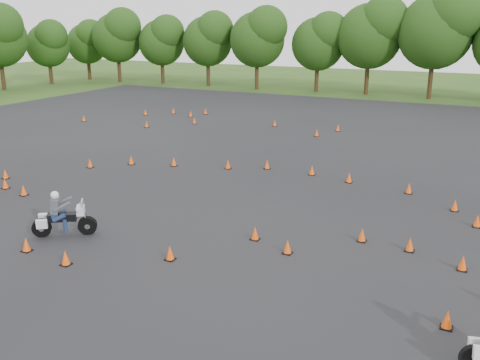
{
  "coord_description": "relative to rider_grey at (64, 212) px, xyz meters",
  "views": [
    {
      "loc": [
        8.85,
        -14.3,
        7.28
      ],
      "look_at": [
        0.0,
        4.0,
        1.2
      ],
      "focal_mm": 40.0,
      "sensor_mm": 36.0,
      "label": 1
    }
  ],
  "objects": [
    {
      "name": "ground",
      "position": [
        4.32,
        1.21,
        -0.86
      ],
      "size": [
        140.0,
        140.0,
        0.0
      ],
      "primitive_type": "plane",
      "color": "#2D5119",
      "rests_on": "ground"
    },
    {
      "name": "traffic_cones",
      "position": [
        3.96,
        6.61,
        -0.63
      ],
      "size": [
        35.76,
        33.27,
        0.45
      ],
      "color": "#FF520A",
      "rests_on": "asphalt_pad"
    },
    {
      "name": "treeline",
      "position": [
        5.06,
        36.31,
        3.77
      ],
      "size": [
        87.15,
        32.31,
        10.89
      ],
      "color": "#1F3F12",
      "rests_on": "ground"
    },
    {
      "name": "asphalt_pad",
      "position": [
        4.32,
        7.21,
        -0.85
      ],
      "size": [
        62.0,
        62.0,
        0.0
      ],
      "primitive_type": "plane",
      "color": "black",
      "rests_on": "ground"
    },
    {
      "name": "rider_grey",
      "position": [
        0.0,
        0.0,
        0.0
      ],
      "size": [
        2.21,
        1.81,
        1.71
      ],
      "primitive_type": null,
      "rotation": [
        0.0,
        0.0,
        0.6
      ],
      "color": "#484A50",
      "rests_on": "ground"
    }
  ]
}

